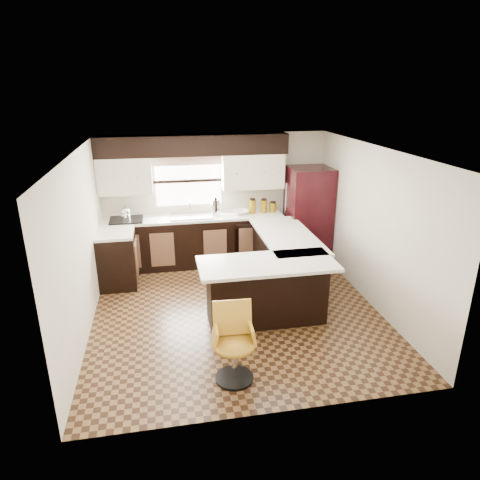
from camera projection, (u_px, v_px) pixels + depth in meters
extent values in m
plane|color=#49301A|center=(236.00, 310.00, 6.50)|extent=(4.40, 4.40, 0.00)
plane|color=silver|center=(236.00, 151.00, 5.67)|extent=(4.40, 4.40, 0.00)
plane|color=beige|center=(215.00, 198.00, 8.12)|extent=(4.40, 0.00, 4.40)
plane|color=beige|center=(277.00, 312.00, 4.05)|extent=(4.40, 0.00, 4.40)
plane|color=beige|center=(82.00, 245.00, 5.72)|extent=(0.00, 4.40, 4.40)
plane|color=beige|center=(373.00, 227.00, 6.45)|extent=(0.00, 4.40, 4.40)
cube|color=black|center=(195.00, 242.00, 8.02)|extent=(3.30, 0.60, 0.90)
cube|color=black|center=(118.00, 260.00, 7.18)|extent=(0.60, 0.70, 0.90)
cube|color=silver|center=(194.00, 218.00, 7.86)|extent=(3.30, 0.60, 0.04)
cube|color=silver|center=(115.00, 233.00, 7.02)|extent=(0.60, 0.70, 0.04)
cube|color=black|center=(193.00, 145.00, 7.53)|extent=(3.40, 0.35, 0.36)
cube|color=beige|center=(125.00, 176.00, 7.49)|extent=(0.94, 0.35, 0.64)
cube|color=beige|center=(253.00, 171.00, 7.89)|extent=(1.14, 0.35, 0.64)
cube|color=white|center=(188.00, 181.00, 7.89)|extent=(1.20, 0.02, 0.90)
cube|color=#D19B93|center=(188.00, 160.00, 7.72)|extent=(1.30, 0.06, 0.18)
cube|color=#B2B2B7|center=(191.00, 216.00, 7.82)|extent=(0.75, 0.45, 0.03)
cube|color=black|center=(250.00, 244.00, 7.94)|extent=(0.58, 0.03, 0.78)
cube|color=black|center=(126.00, 220.00, 7.62)|extent=(0.58, 0.50, 0.02)
cube|color=black|center=(283.00, 263.00, 7.08)|extent=(0.60, 1.95, 0.90)
cube|color=black|center=(266.00, 292.00, 6.08)|extent=(1.65, 0.60, 0.90)
cube|color=silver|center=(287.00, 236.00, 6.92)|extent=(0.84, 1.95, 0.04)
cube|color=silver|center=(267.00, 264.00, 5.84)|extent=(1.89, 0.84, 0.04)
cube|color=black|center=(308.00, 215.00, 8.08)|extent=(0.77, 0.74, 1.80)
cylinder|color=silver|center=(216.00, 207.00, 7.87)|extent=(0.14, 0.14, 0.30)
imported|color=white|center=(240.00, 212.00, 7.99)|extent=(0.33, 0.33, 0.07)
cylinder|color=#7B5C0A|center=(252.00, 207.00, 8.02)|extent=(0.13, 0.13, 0.25)
cylinder|color=#7B5C0A|center=(264.00, 206.00, 8.06)|extent=(0.12, 0.12, 0.24)
cylinder|color=#7B5C0A|center=(273.00, 207.00, 8.10)|extent=(0.13, 0.13, 0.18)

